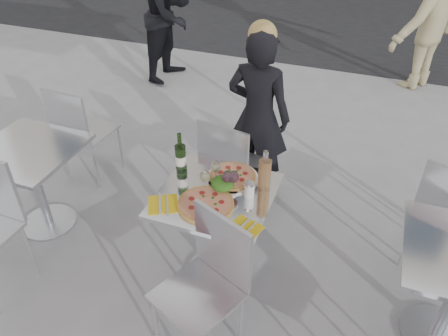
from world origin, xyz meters
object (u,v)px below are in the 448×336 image
(wineglass_red_b, at_px, (234,177))
(napkin_left, at_px, (163,204))
(chair_near, at_px, (209,276))
(side_chair_lfar, at_px, (79,127))
(woman_diner, at_px, (258,117))
(main_table, at_px, (216,218))
(salad_plate, at_px, (223,185))
(side_table_left, at_px, (33,172))
(pedestrian_b, at_px, (429,17))
(napkin_right, at_px, (244,229))
(wine_bottle, at_px, (181,157))
(wineglass_white_b, at_px, (216,167))
(chair_far, at_px, (230,163))
(pedestrian_a, at_px, (169,14))
(wineglass_red_a, at_px, (227,177))
(pizza_far, at_px, (232,177))
(wineglass_white_a, at_px, (205,177))
(pizza_near, at_px, (206,204))
(carafe, at_px, (265,174))
(sugar_shaker, at_px, (249,190))

(wineglass_red_b, distance_m, napkin_left, 0.47)
(chair_near, relative_size, side_chair_lfar, 1.00)
(side_chair_lfar, relative_size, woman_diner, 0.63)
(main_table, height_order, napkin_left, napkin_left)
(side_chair_lfar, xyz_separation_m, salad_plate, (1.57, -0.60, 0.23))
(main_table, relative_size, side_table_left, 1.00)
(side_chair_lfar, xyz_separation_m, pedestrian_b, (2.82, 3.23, 0.34))
(woman_diner, relative_size, napkin_right, 6.64)
(wine_bottle, bearing_deg, wineglass_white_b, -5.22)
(pedestrian_b, xyz_separation_m, wineglass_red_b, (-1.17, -3.83, -0.04))
(salad_plate, distance_m, wineglass_red_b, 0.10)
(chair_far, relative_size, napkin_left, 3.88)
(main_table, bearing_deg, pedestrian_b, 71.95)
(pedestrian_a, bearing_deg, wineglass_red_a, -141.24)
(chair_near, distance_m, pizza_far, 0.71)
(main_table, relative_size, wineglass_red_a, 4.76)
(salad_plate, distance_m, napkin_left, 0.40)
(chair_far, xyz_separation_m, pizza_far, (0.16, -0.42, 0.21))
(main_table, height_order, wineglass_white_a, wineglass_white_a)
(pizza_far, bearing_deg, wineglass_red_a, -84.84)
(napkin_right, bearing_deg, wineglass_red_a, 142.00)
(wineglass_red_a, bearing_deg, pedestrian_a, 122.07)
(woman_diner, xyz_separation_m, wineglass_red_b, (0.13, -1.00, 0.11))
(chair_near, relative_size, wineglass_white_a, 5.93)
(pizza_near, height_order, wineglass_white_a, wineglass_white_a)
(wineglass_white_b, relative_size, wineglass_red_b, 1.00)
(pedestrian_b, height_order, carafe, pedestrian_b)
(side_table_left, xyz_separation_m, pedestrian_b, (2.77, 3.89, 0.36))
(pizza_far, bearing_deg, pizza_near, -101.48)
(carafe, xyz_separation_m, sugar_shaker, (-0.07, -0.10, -0.06))
(woman_diner, distance_m, napkin_left, 1.30)
(wineglass_red_a, bearing_deg, chair_near, -80.99)
(salad_plate, relative_size, wineglass_red_b, 1.40)
(sugar_shaker, bearing_deg, napkin_left, -151.10)
(wineglass_red_a, bearing_deg, wine_bottle, 164.85)
(napkin_right, bearing_deg, main_table, 154.18)
(wineglass_white_a, xyz_separation_m, napkin_left, (-0.20, -0.22, -0.11))
(sugar_shaker, distance_m, napkin_right, 0.31)
(wineglass_white_b, bearing_deg, napkin_left, -123.18)
(wineglass_white_b, bearing_deg, side_chair_lfar, 160.44)
(chair_far, height_order, carafe, carafe)
(pedestrian_a, distance_m, pizza_near, 3.65)
(side_table_left, xyz_separation_m, chair_near, (1.64, -0.48, 0.01))
(pizza_near, xyz_separation_m, wineglass_red_a, (0.08, 0.18, 0.10))
(salad_plate, height_order, wineglass_white_b, wineglass_white_b)
(side_chair_lfar, relative_size, wineglass_red_b, 5.94)
(main_table, relative_size, wineglass_red_b, 4.76)
(wineglass_white_a, xyz_separation_m, wineglass_red_a, (0.13, 0.04, 0.00))
(napkin_left, bearing_deg, side_table_left, 142.48)
(chair_near, relative_size, carafe, 3.22)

